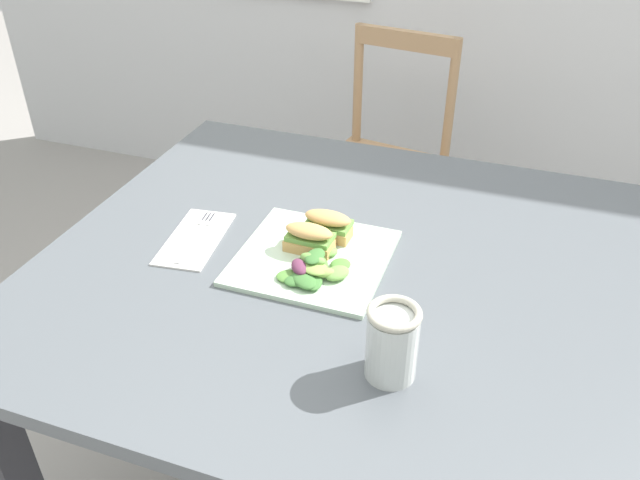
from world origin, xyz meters
name	(u,v)px	position (x,y,z in m)	size (l,w,h in m)	color
dining_table	(340,309)	(0.09, 0.11, 0.62)	(1.13, 1.03, 0.74)	#51565B
chair_wooden_far	(383,165)	(-0.07, 1.09, 0.45)	(0.46, 0.46, 0.87)	tan
plate_lunch	(313,257)	(0.04, 0.09, 0.74)	(0.28, 0.28, 0.01)	beige
sandwich_half_front	(309,238)	(0.03, 0.11, 0.78)	(0.10, 0.06, 0.06)	tan
sandwich_half_back	(328,224)	(0.04, 0.16, 0.78)	(0.10, 0.06, 0.06)	tan
salad_mixed_greens	(314,268)	(0.06, 0.04, 0.76)	(0.14, 0.16, 0.03)	#518438
napkin_folded	(195,238)	(-0.21, 0.08, 0.74)	(0.10, 0.21, 0.00)	silver
fork_on_napkin	(198,232)	(-0.21, 0.09, 0.75)	(0.04, 0.19, 0.00)	silver
mason_jar_iced_tea	(392,346)	(0.25, -0.15, 0.80)	(0.08, 0.08, 0.12)	#995623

